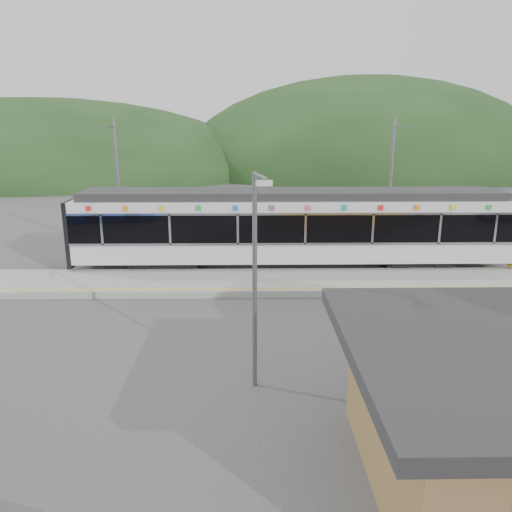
{
  "coord_description": "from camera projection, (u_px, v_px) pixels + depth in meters",
  "views": [
    {
      "loc": [
        -0.35,
        -17.1,
        6.81
      ],
      "look_at": [
        -0.06,
        1.0,
        1.94
      ],
      "focal_mm": 35.0,
      "sensor_mm": 36.0,
      "label": 1
    }
  ],
  "objects": [
    {
      "name": "yellow_line",
      "position": [
        257.0,
        289.0,
        20.13
      ],
      "size": [
        26.0,
        0.1,
        0.01
      ],
      "primitive_type": "cube",
      "color": "yellow",
      "rests_on": "platform"
    },
    {
      "name": "platform",
      "position": [
        257.0,
        282.0,
        21.43
      ],
      "size": [
        26.0,
        3.2,
        0.3
      ],
      "primitive_type": "cube",
      "color": "#9E9E99",
      "rests_on": "ground"
    },
    {
      "name": "lamp_post",
      "position": [
        255.0,
        265.0,
        12.35
      ],
      "size": [
        0.38,
        1.04,
        5.66
      ],
      "rotation": [
        0.0,
        0.0,
        0.24
      ],
      "color": "slate",
      "rests_on": "ground"
    },
    {
      "name": "hills",
      "position": [
        387.0,
        272.0,
        23.48
      ],
      "size": [
        146.0,
        149.0,
        26.0
      ],
      "color": "#1E3D19",
      "rests_on": "ground"
    },
    {
      "name": "train",
      "position": [
        292.0,
        226.0,
        23.56
      ],
      "size": [
        20.44,
        3.01,
        3.74
      ],
      "color": "black",
      "rests_on": "ground"
    },
    {
      "name": "catenary_mast_east",
      "position": [
        390.0,
        185.0,
        25.71
      ],
      "size": [
        0.18,
        1.8,
        7.0
      ],
      "color": "slate",
      "rests_on": "ground"
    },
    {
      "name": "ground",
      "position": [
        258.0,
        314.0,
        18.28
      ],
      "size": [
        120.0,
        120.0,
        0.0
      ],
      "primitive_type": "plane",
      "color": "#4C4C4F",
      "rests_on": "ground"
    },
    {
      "name": "catenary_mast_west",
      "position": [
        118.0,
        186.0,
        25.49
      ],
      "size": [
        0.18,
        1.8,
        7.0
      ],
      "color": "slate",
      "rests_on": "ground"
    }
  ]
}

